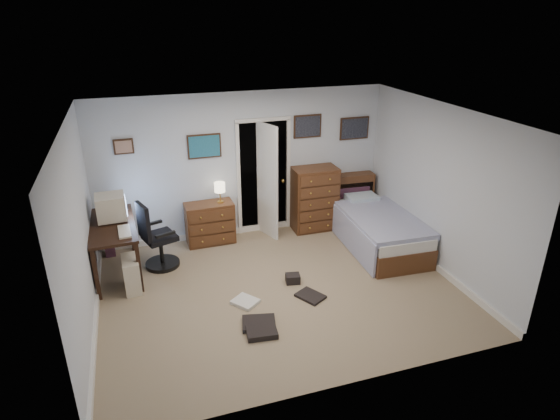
% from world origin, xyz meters
% --- Properties ---
extents(floor, '(5.00, 4.00, 0.02)m').
position_xyz_m(floor, '(0.00, 0.00, -0.01)').
color(floor, gray).
rests_on(floor, ground).
extents(computer_desk, '(0.73, 1.45, 0.82)m').
position_xyz_m(computer_desk, '(-2.30, 1.19, 0.63)').
color(computer_desk, black).
rests_on(computer_desk, floor).
extents(crt_monitor, '(0.44, 0.41, 0.39)m').
position_xyz_m(crt_monitor, '(-2.18, 1.34, 1.02)').
color(crt_monitor, beige).
rests_on(crt_monitor, computer_desk).
extents(keyboard, '(0.19, 0.44, 0.03)m').
position_xyz_m(keyboard, '(-2.02, 0.84, 0.83)').
color(keyboard, beige).
rests_on(keyboard, computer_desk).
extents(pc_tower, '(0.25, 0.47, 0.49)m').
position_xyz_m(pc_tower, '(-2.00, 0.64, 0.25)').
color(pc_tower, beige).
rests_on(pc_tower, floor).
extents(office_chair, '(0.67, 0.67, 1.09)m').
position_xyz_m(office_chair, '(-1.60, 1.18, 0.42)').
color(office_chair, black).
rests_on(office_chair, floor).
extents(media_stack, '(0.16, 0.16, 0.76)m').
position_xyz_m(media_stack, '(-2.32, 1.80, 0.38)').
color(media_stack, maroon).
rests_on(media_stack, floor).
extents(low_dresser, '(0.82, 0.42, 0.72)m').
position_xyz_m(low_dresser, '(-0.67, 1.77, 0.36)').
color(low_dresser, '#57311B').
rests_on(low_dresser, floor).
extents(table_lamp, '(0.18, 0.18, 0.35)m').
position_xyz_m(table_lamp, '(-0.47, 1.77, 0.97)').
color(table_lamp, gold).
rests_on(table_lamp, low_dresser).
extents(doorway, '(0.96, 1.12, 2.05)m').
position_xyz_m(doorway, '(0.35, 2.27, 1.00)').
color(doorway, black).
rests_on(doorway, floor).
extents(tall_dresser, '(0.79, 0.47, 1.16)m').
position_xyz_m(tall_dresser, '(1.22, 1.75, 0.58)').
color(tall_dresser, '#57311B').
rests_on(tall_dresser, floor).
extents(headboard_bookcase, '(1.04, 0.32, 0.92)m').
position_xyz_m(headboard_bookcase, '(1.91, 1.86, 0.49)').
color(headboard_bookcase, '#57311B').
rests_on(headboard_bookcase, floor).
extents(bed, '(1.14, 2.01, 0.65)m').
position_xyz_m(bed, '(1.99, 0.74, 0.31)').
color(bed, '#57311B').
rests_on(bed, floor).
extents(wall_posters, '(4.38, 0.04, 0.60)m').
position_xyz_m(wall_posters, '(0.57, 1.98, 1.75)').
color(wall_posters, '#331E11').
rests_on(wall_posters, floor).
extents(floor_clutter, '(1.33, 1.28, 0.13)m').
position_xyz_m(floor_clutter, '(-0.28, -0.51, 0.03)').
color(floor_clutter, black).
rests_on(floor_clutter, floor).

